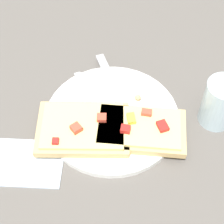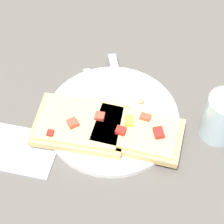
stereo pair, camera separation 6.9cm
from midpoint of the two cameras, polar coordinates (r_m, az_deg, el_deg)
name	(u,v)px [view 2 (the right image)]	position (r m, az deg, el deg)	size (l,w,h in m)	color
ground_plane	(112,119)	(0.71, 2.79, -1.26)	(4.00, 4.00, 0.00)	#56514C
plate	(112,117)	(0.70, 2.80, -0.97)	(0.25, 0.25, 0.01)	white
fork	(93,112)	(0.70, -0.08, -0.20)	(0.09, 0.19, 0.01)	#B7B7BC
knife	(120,89)	(0.74, 3.89, 3.41)	(0.10, 0.22, 0.01)	#B7B7BC
pizza_slice_main	(136,132)	(0.67, 6.57, -3.31)	(0.17, 0.10, 0.03)	tan
pizza_slice_corner	(80,124)	(0.67, -1.94, -2.02)	(0.17, 0.12, 0.03)	tan
crumb_scatter	(119,115)	(0.69, 3.88, -0.64)	(0.13, 0.13, 0.01)	tan
drinking_glass	(222,117)	(0.69, 19.19, -0.97)	(0.07, 0.07, 0.09)	silver
napkin	(13,148)	(0.68, -12.08, -5.58)	(0.16, 0.09, 0.01)	silver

